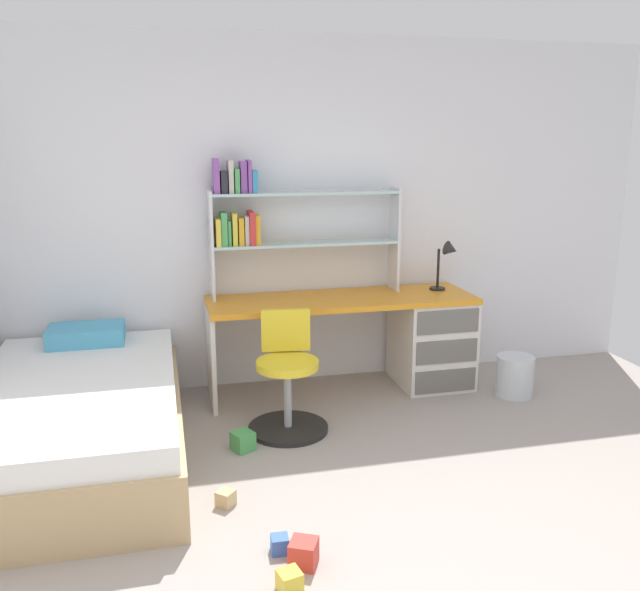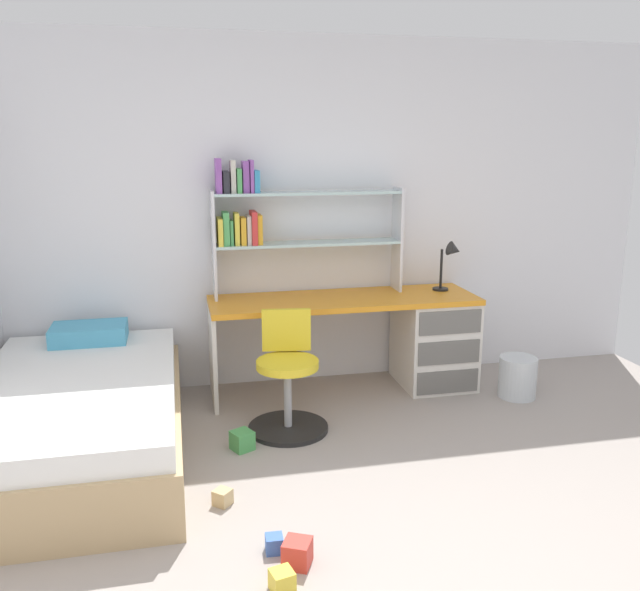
% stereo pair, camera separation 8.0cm
% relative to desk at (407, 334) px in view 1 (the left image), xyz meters
% --- Properties ---
extents(room_shell, '(5.46, 6.53, 2.58)m').
position_rel_desk_xyz_m(room_shell, '(-1.92, -1.17, 0.89)').
color(room_shell, silver).
rests_on(room_shell, ground_plane).
extents(desk, '(1.96, 0.60, 0.72)m').
position_rel_desk_xyz_m(desk, '(0.00, 0.00, 0.00)').
color(desk, orange).
rests_on(desk, ground_plane).
extents(bookshelf_hutch, '(1.40, 0.22, 1.00)m').
position_rel_desk_xyz_m(bookshelf_hutch, '(-0.99, 0.18, 0.89)').
color(bookshelf_hutch, silver).
rests_on(bookshelf_hutch, desk).
extents(desk_lamp, '(0.20, 0.17, 0.38)m').
position_rel_desk_xyz_m(desk_lamp, '(0.33, 0.04, 0.57)').
color(desk_lamp, black).
rests_on(desk_lamp, desk).
extents(swivel_chair, '(0.52, 0.52, 0.77)m').
position_rel_desk_xyz_m(swivel_chair, '(-1.04, -0.58, -0.10)').
color(swivel_chair, black).
rests_on(swivel_chair, ground_plane).
extents(bed_platform, '(1.18, 2.03, 0.61)m').
position_rel_desk_xyz_m(bed_platform, '(-2.31, -0.70, -0.16)').
color(bed_platform, tan).
rests_on(bed_platform, ground_plane).
extents(waste_bin, '(0.27, 0.27, 0.30)m').
position_rel_desk_xyz_m(waste_bin, '(0.70, -0.40, -0.25)').
color(waste_bin, silver).
rests_on(waste_bin, ground_plane).
extents(toy_block_yellow_0, '(0.11, 0.11, 0.09)m').
position_rel_desk_xyz_m(toy_block_yellow_0, '(-1.34, -2.16, -0.36)').
color(toy_block_yellow_0, gold).
rests_on(toy_block_yellow_0, ground_plane).
extents(toy_block_natural_1, '(0.12, 0.12, 0.08)m').
position_rel_desk_xyz_m(toy_block_natural_1, '(-1.53, -1.42, -0.36)').
color(toy_block_natural_1, tan).
rests_on(toy_block_natural_1, ground_plane).
extents(toy_block_green_2, '(0.16, 0.16, 0.12)m').
position_rel_desk_xyz_m(toy_block_green_2, '(-1.36, -0.82, -0.34)').
color(toy_block_green_2, '#479E51').
rests_on(toy_block_green_2, ground_plane).
extents(toy_block_red_3, '(0.16, 0.16, 0.12)m').
position_rel_desk_xyz_m(toy_block_red_3, '(-1.24, -2.00, -0.34)').
color(toy_block_red_3, red).
rests_on(toy_block_red_3, ground_plane).
extents(toy_block_blue_4, '(0.08, 0.08, 0.08)m').
position_rel_desk_xyz_m(toy_block_blue_4, '(-1.33, -1.88, -0.36)').
color(toy_block_blue_4, '#3860B7').
rests_on(toy_block_blue_4, ground_plane).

